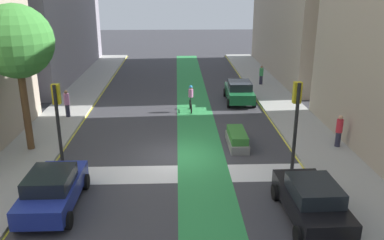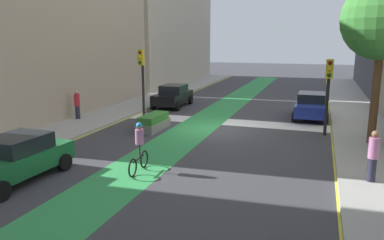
# 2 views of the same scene
# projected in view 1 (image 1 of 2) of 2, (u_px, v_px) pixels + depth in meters

# --- Properties ---
(ground_plane) EXTENTS (120.00, 120.00, 0.00)m
(ground_plane) POSITION_uv_depth(u_px,v_px,m) (177.00, 156.00, 20.15)
(ground_plane) COLOR #38383D
(bike_lane_paint) EXTENTS (2.40, 60.00, 0.01)m
(bike_lane_paint) POSITION_uv_depth(u_px,v_px,m) (201.00, 156.00, 20.19)
(bike_lane_paint) COLOR #2D8C47
(bike_lane_paint) RESTS_ON ground_plane
(crosswalk_band) EXTENTS (12.00, 1.80, 0.01)m
(crosswalk_band) POSITION_uv_depth(u_px,v_px,m) (177.00, 174.00, 18.26)
(crosswalk_band) COLOR silver
(crosswalk_band) RESTS_ON ground_plane
(sidewalk_left) EXTENTS (3.00, 60.00, 0.15)m
(sidewalk_left) POSITION_uv_depth(u_px,v_px,m) (27.00, 157.00, 19.85)
(sidewalk_left) COLOR #9E9E99
(sidewalk_left) RESTS_ON ground_plane
(curb_stripe_left) EXTENTS (0.16, 60.00, 0.01)m
(curb_stripe_left) POSITION_uv_depth(u_px,v_px,m) (58.00, 158.00, 19.93)
(curb_stripe_left) COLOR yellow
(curb_stripe_left) RESTS_ON ground_plane
(sidewalk_right) EXTENTS (3.00, 60.00, 0.15)m
(sidewalk_right) POSITION_uv_depth(u_px,v_px,m) (324.00, 153.00, 20.39)
(sidewalk_right) COLOR #9E9E99
(sidewalk_right) RESTS_ON ground_plane
(curb_stripe_right) EXTENTS (0.16, 60.00, 0.01)m
(curb_stripe_right) POSITION_uv_depth(u_px,v_px,m) (295.00, 154.00, 20.36)
(curb_stripe_right) COLOR yellow
(curb_stripe_right) RESTS_ON ground_plane
(traffic_signal_near_right) EXTENTS (0.35, 0.52, 4.21)m
(traffic_signal_near_right) POSITION_uv_depth(u_px,v_px,m) (296.00, 110.00, 17.67)
(traffic_signal_near_right) COLOR black
(traffic_signal_near_right) RESTS_ON ground_plane
(traffic_signal_near_left) EXTENTS (0.35, 0.52, 3.87)m
(traffic_signal_near_left) POSITION_uv_depth(u_px,v_px,m) (57.00, 108.00, 18.70)
(traffic_signal_near_left) COLOR black
(traffic_signal_near_left) RESTS_ON ground_plane
(car_blue_left_near) EXTENTS (2.03, 4.20, 1.57)m
(car_blue_left_near) POSITION_uv_depth(u_px,v_px,m) (53.00, 189.00, 15.24)
(car_blue_left_near) COLOR navy
(car_blue_left_near) RESTS_ON ground_plane
(car_green_right_far) EXTENTS (2.13, 4.25, 1.57)m
(car_green_right_far) POSITION_uv_depth(u_px,v_px,m) (239.00, 91.00, 29.22)
(car_green_right_far) COLOR #196033
(car_green_right_far) RESTS_ON ground_plane
(car_black_right_near) EXTENTS (2.11, 4.24, 1.57)m
(car_black_right_near) POSITION_uv_depth(u_px,v_px,m) (312.00, 200.00, 14.48)
(car_black_right_near) COLOR black
(car_black_right_near) RESTS_ON ground_plane
(cyclist_in_lane) EXTENTS (0.32, 1.73, 1.86)m
(cyclist_in_lane) POSITION_uv_depth(u_px,v_px,m) (191.00, 98.00, 26.95)
(cyclist_in_lane) COLOR black
(cyclist_in_lane) RESTS_ON ground_plane
(pedestrian_sidewalk_right_a) EXTENTS (0.34, 0.34, 1.72)m
(pedestrian_sidewalk_right_a) POSITION_uv_depth(u_px,v_px,m) (339.00, 131.00, 20.73)
(pedestrian_sidewalk_right_a) COLOR #262638
(pedestrian_sidewalk_right_a) RESTS_ON sidewalk_right
(pedestrian_sidewalk_left_a) EXTENTS (0.34, 0.34, 1.74)m
(pedestrian_sidewalk_left_a) POSITION_uv_depth(u_px,v_px,m) (67.00, 103.00, 25.47)
(pedestrian_sidewalk_left_a) COLOR #262638
(pedestrian_sidewalk_left_a) RESTS_ON sidewalk_left
(pedestrian_sidewalk_right_b) EXTENTS (0.34, 0.34, 1.60)m
(pedestrian_sidewalk_right_b) POSITION_uv_depth(u_px,v_px,m) (261.00, 75.00, 33.87)
(pedestrian_sidewalk_right_b) COLOR #262638
(pedestrian_sidewalk_right_b) RESTS_ON sidewalk_right
(street_tree_near) EXTENTS (3.54, 3.54, 7.29)m
(street_tree_near) POSITION_uv_depth(u_px,v_px,m) (16.00, 42.00, 18.96)
(street_tree_near) COLOR brown
(street_tree_near) RESTS_ON sidewalk_left
(median_planter) EXTENTS (0.95, 2.58, 0.85)m
(median_planter) POSITION_uv_depth(u_px,v_px,m) (237.00, 139.00, 21.29)
(median_planter) COLOR slate
(median_planter) RESTS_ON ground_plane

